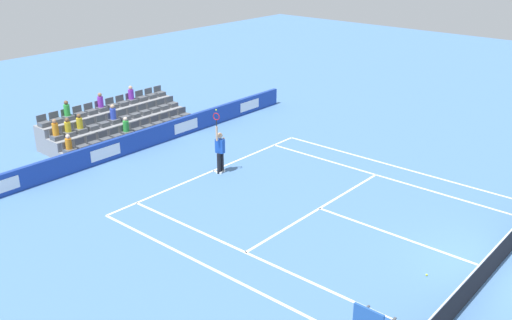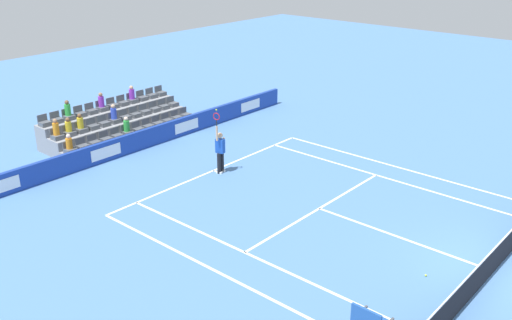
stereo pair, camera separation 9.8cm
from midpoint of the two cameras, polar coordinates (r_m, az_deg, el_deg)
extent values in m
plane|color=#4C7AB2|center=(19.05, 22.65, -10.15)|extent=(80.00, 80.00, 0.00)
cube|color=white|center=(24.60, -4.11, -1.03)|extent=(10.97, 0.10, 0.01)
cube|color=white|center=(21.41, 6.42, -4.79)|extent=(8.23, 0.10, 0.01)
cube|color=white|center=(20.01, 14.01, -7.38)|extent=(0.10, 6.40, 0.01)
cube|color=white|center=(18.30, 0.11, -9.63)|extent=(0.10, 11.89, 0.01)
cube|color=white|center=(24.43, 12.84, -1.73)|extent=(0.10, 11.89, 0.01)
cube|color=white|center=(17.44, -2.89, -11.40)|extent=(0.10, 11.89, 0.01)
cube|color=white|center=(25.56, 14.32, -0.79)|extent=(0.10, 11.89, 0.01)
cube|color=white|center=(24.54, -3.94, -1.09)|extent=(0.10, 0.20, 0.01)
cube|color=#193899|center=(27.51, -10.61, 2.17)|extent=(19.21, 0.20, 0.91)
cube|color=white|center=(32.15, -0.46, 5.44)|extent=(1.54, 0.01, 0.51)
cube|color=white|center=(28.89, -6.78, 3.36)|extent=(1.54, 0.01, 0.51)
cube|color=white|center=(26.11, -14.53, 0.74)|extent=(1.54, 0.01, 0.51)
cube|color=white|center=(23.98, -23.88, -2.43)|extent=(1.54, 0.01, 0.51)
cube|color=black|center=(18.83, 22.85, -8.95)|extent=(11.77, 0.02, 0.92)
cube|color=white|center=(18.60, 23.07, -7.68)|extent=(11.77, 0.04, 0.04)
cylinder|color=black|center=(24.32, -3.27, -0.16)|extent=(0.16, 0.16, 0.90)
cylinder|color=black|center=(24.13, -3.57, -0.34)|extent=(0.16, 0.16, 0.90)
cube|color=white|center=(24.47, -3.25, -1.05)|extent=(0.17, 0.28, 0.08)
cube|color=white|center=(24.29, -3.55, -1.24)|extent=(0.17, 0.28, 0.08)
cube|color=#1947B2|center=(23.95, -3.46, 1.41)|extent=(0.29, 0.40, 0.60)
sphere|color=#D3A884|center=(23.79, -3.48, 2.45)|extent=(0.24, 0.24, 0.24)
cylinder|color=#D3A884|center=(23.57, -3.78, 2.64)|extent=(0.09, 0.09, 0.62)
cylinder|color=#D3A884|center=(24.09, -3.08, 1.60)|extent=(0.09, 0.09, 0.56)
cylinder|color=black|center=(23.43, -3.80, 3.67)|extent=(0.04, 0.04, 0.28)
torus|color=red|center=(23.34, -3.82, 4.33)|extent=(0.09, 0.31, 0.31)
sphere|color=#D1E533|center=(23.26, -3.84, 4.98)|extent=(0.07, 0.07, 0.07)
cube|color=#23519E|center=(12.55, 11.07, -15.33)|extent=(0.06, 0.70, 0.55)
cube|color=#474C54|center=(12.98, 10.51, -14.62)|extent=(0.56, 0.05, 0.04)
cube|color=gray|center=(28.40, -11.94, 2.18)|extent=(7.44, 0.95, 0.42)
cube|color=#545960|center=(30.35, -6.91, 4.40)|extent=(0.48, 0.44, 0.20)
cube|color=#545960|center=(30.42, -7.18, 4.92)|extent=(0.48, 0.04, 0.30)
cube|color=#545960|center=(29.96, -7.78, 4.12)|extent=(0.48, 0.44, 0.20)
cube|color=#545960|center=(30.03, -8.06, 4.65)|extent=(0.48, 0.04, 0.30)
cube|color=#545960|center=(29.57, -8.67, 3.84)|extent=(0.48, 0.44, 0.20)
cube|color=#545960|center=(29.64, -8.96, 4.37)|extent=(0.48, 0.04, 0.30)
cube|color=#545960|center=(29.20, -9.59, 3.54)|extent=(0.48, 0.44, 0.20)
cube|color=#545960|center=(29.27, -9.88, 4.08)|extent=(0.48, 0.04, 0.30)
cube|color=#545960|center=(28.83, -10.53, 3.24)|extent=(0.48, 0.44, 0.20)
cube|color=#545960|center=(28.90, -10.82, 3.79)|extent=(0.48, 0.04, 0.30)
cube|color=#545960|center=(28.47, -11.50, 2.93)|extent=(0.48, 0.44, 0.20)
cube|color=#545960|center=(28.55, -11.79, 3.48)|extent=(0.48, 0.04, 0.30)
cube|color=#545960|center=(28.13, -12.49, 2.61)|extent=(0.48, 0.44, 0.20)
cube|color=#545960|center=(28.20, -12.78, 3.17)|extent=(0.48, 0.04, 0.30)
cube|color=#545960|center=(27.79, -13.50, 2.28)|extent=(0.48, 0.44, 0.20)
cube|color=#545960|center=(27.86, -13.79, 2.85)|extent=(0.48, 0.04, 0.30)
cube|color=#545960|center=(27.46, -14.54, 1.94)|extent=(0.48, 0.44, 0.20)
cube|color=#545960|center=(27.53, -14.83, 2.52)|extent=(0.48, 0.04, 0.30)
cube|color=#545960|center=(27.14, -15.60, 1.59)|extent=(0.48, 0.44, 0.20)
cube|color=#545960|center=(27.22, -15.89, 2.18)|extent=(0.48, 0.04, 0.30)
cube|color=#545960|center=(26.83, -16.68, 1.24)|extent=(0.48, 0.44, 0.20)
cube|color=#545960|center=(26.91, -16.97, 1.83)|extent=(0.48, 0.04, 0.30)
cube|color=#545960|center=(26.53, -17.79, 0.87)|extent=(0.48, 0.44, 0.20)
cube|color=#545960|center=(26.61, -18.08, 1.48)|extent=(0.48, 0.04, 0.30)
cube|color=gray|center=(29.06, -13.12, 2.97)|extent=(7.44, 0.95, 0.84)
cube|color=#545960|center=(30.91, -8.14, 5.48)|extent=(0.48, 0.44, 0.20)
cube|color=#545960|center=(30.99, -8.41, 5.99)|extent=(0.48, 0.04, 0.30)
cube|color=#545960|center=(30.53, -9.01, 5.22)|extent=(0.48, 0.44, 0.20)
cube|color=#545960|center=(30.60, -9.28, 5.73)|extent=(0.48, 0.04, 0.30)
cube|color=#545960|center=(30.15, -9.91, 4.95)|extent=(0.48, 0.44, 0.20)
cube|color=#545960|center=(30.23, -10.18, 5.47)|extent=(0.48, 0.04, 0.30)
cube|color=#545960|center=(29.78, -10.82, 4.67)|extent=(0.48, 0.44, 0.20)
cube|color=#545960|center=(29.86, -11.10, 5.20)|extent=(0.48, 0.04, 0.30)
cube|color=#545960|center=(29.42, -11.76, 4.39)|extent=(0.48, 0.44, 0.20)
cube|color=#545960|center=(29.50, -12.04, 4.92)|extent=(0.48, 0.04, 0.30)
cube|color=#545960|center=(29.07, -12.72, 4.09)|extent=(0.48, 0.44, 0.20)
cube|color=#545960|center=(29.16, -13.00, 4.64)|extent=(0.48, 0.04, 0.30)
cube|color=#545960|center=(28.73, -13.71, 3.79)|extent=(0.48, 0.44, 0.20)
cube|color=#545960|center=(28.81, -13.99, 4.34)|extent=(0.48, 0.04, 0.30)
cube|color=#545960|center=(28.40, -14.71, 3.48)|extent=(0.48, 0.44, 0.20)
cube|color=#545960|center=(28.48, -14.99, 4.04)|extent=(0.48, 0.04, 0.30)
cube|color=#545960|center=(28.08, -15.74, 3.17)|extent=(0.48, 0.44, 0.20)
cube|color=#545960|center=(28.16, -16.02, 3.73)|extent=(0.48, 0.04, 0.30)
cube|color=#545960|center=(27.77, -16.79, 2.84)|extent=(0.48, 0.44, 0.20)
cube|color=#545960|center=(27.85, -17.07, 3.41)|extent=(0.48, 0.04, 0.30)
cube|color=#545960|center=(27.46, -17.87, 2.51)|extent=(0.48, 0.44, 0.20)
cube|color=#545960|center=(27.55, -18.15, 3.08)|extent=(0.48, 0.04, 0.30)
cube|color=#545960|center=(27.17, -18.96, 2.16)|extent=(0.48, 0.44, 0.20)
cube|color=#545960|center=(27.26, -19.25, 2.75)|extent=(0.48, 0.04, 0.30)
cube|color=gray|center=(29.74, -14.26, 3.73)|extent=(7.44, 0.95, 1.26)
cube|color=#545960|center=(31.50, -9.33, 6.51)|extent=(0.48, 0.44, 0.20)
cube|color=#545960|center=(31.58, -9.59, 7.01)|extent=(0.48, 0.04, 0.30)
cube|color=#545960|center=(31.12, -10.20, 6.27)|extent=(0.48, 0.44, 0.20)
cube|color=#545960|center=(31.21, -10.47, 6.77)|extent=(0.48, 0.04, 0.30)
cube|color=#545960|center=(30.75, -11.10, 6.02)|extent=(0.48, 0.44, 0.20)
cube|color=#545960|center=(30.84, -11.36, 6.52)|extent=(0.48, 0.04, 0.30)
cube|color=#545960|center=(30.39, -12.01, 5.76)|extent=(0.48, 0.44, 0.20)
cube|color=#545960|center=(30.48, -12.28, 6.27)|extent=(0.48, 0.04, 0.30)
cube|color=#545960|center=(30.04, -12.94, 5.49)|extent=(0.48, 0.44, 0.20)
cube|color=#545960|center=(30.13, -13.21, 6.01)|extent=(0.48, 0.04, 0.30)
cube|color=#545960|center=(29.70, -13.90, 5.21)|extent=(0.48, 0.44, 0.20)
cube|color=#545960|center=(29.79, -14.17, 5.74)|extent=(0.48, 0.04, 0.30)
cube|color=#545960|center=(29.36, -14.88, 4.93)|extent=(0.48, 0.44, 0.20)
cube|color=#545960|center=(29.45, -15.15, 5.46)|extent=(0.48, 0.04, 0.30)
cube|color=#545960|center=(29.04, -15.88, 4.64)|extent=(0.48, 0.44, 0.20)
cube|color=#545960|center=(29.13, -16.15, 5.18)|extent=(0.48, 0.04, 0.30)
cube|color=#545960|center=(28.72, -16.89, 4.34)|extent=(0.48, 0.44, 0.20)
cube|color=#545960|center=(28.82, -17.17, 4.89)|extent=(0.48, 0.04, 0.30)
cube|color=#545960|center=(28.42, -17.94, 4.03)|extent=(0.48, 0.44, 0.20)
cube|color=#545960|center=(28.51, -18.21, 4.58)|extent=(0.48, 0.04, 0.30)
cube|color=#545960|center=(28.12, -19.00, 3.72)|extent=(0.48, 0.44, 0.20)
cube|color=#545960|center=(28.22, -19.27, 4.28)|extent=(0.48, 0.04, 0.30)
cube|color=#545960|center=(27.84, -20.08, 3.39)|extent=(0.48, 0.44, 0.20)
cube|color=#545960|center=(27.94, -20.35, 3.96)|extent=(0.48, 0.04, 0.30)
cylinder|color=green|center=(28.36, -18.07, 4.75)|extent=(0.28, 0.28, 0.53)
sphere|color=brown|center=(28.26, -18.16, 5.46)|extent=(0.20, 0.20, 0.20)
cylinder|color=orange|center=(27.10, -19.11, 2.93)|extent=(0.28, 0.28, 0.55)
sphere|color=#9E7251|center=(26.99, -19.21, 3.68)|extent=(0.20, 0.20, 0.20)
cylinder|color=orange|center=(26.46, -17.93, 1.58)|extent=(0.28, 0.28, 0.47)
sphere|color=beige|center=(26.35, -18.02, 2.26)|extent=(0.20, 0.20, 0.20)
cylinder|color=purple|center=(30.34, -12.12, 6.40)|extent=(0.28, 0.28, 0.50)
sphere|color=#D3A884|center=(30.25, -12.17, 7.04)|extent=(0.20, 0.20, 0.20)
cylinder|color=yellow|center=(27.70, -16.93, 3.54)|extent=(0.28, 0.28, 0.49)
sphere|color=brown|center=(27.60, -17.01, 4.22)|extent=(0.20, 0.20, 0.20)
cylinder|color=yellow|center=(27.40, -18.00, 3.17)|extent=(0.28, 0.28, 0.45)
sphere|color=brown|center=(27.31, -18.08, 3.82)|extent=(0.20, 0.20, 0.20)
cylinder|color=green|center=(28.05, -12.61, 3.32)|extent=(0.28, 0.28, 0.51)
sphere|color=beige|center=(27.94, -12.67, 4.01)|extent=(0.20, 0.20, 0.20)
cylinder|color=purple|center=(29.30, -15.00, 5.61)|extent=(0.28, 0.28, 0.51)
sphere|color=#9E7251|center=(29.21, -15.07, 6.28)|extent=(0.20, 0.20, 0.20)
cylinder|color=blue|center=(28.66, -13.83, 4.50)|extent=(0.28, 0.28, 0.52)
sphere|color=#D3A884|center=(28.56, -13.89, 5.19)|extent=(0.20, 0.20, 0.20)
sphere|color=#D1E533|center=(18.12, 16.63, -10.90)|extent=(0.07, 0.07, 0.07)
camera|label=1|loc=(0.05, -89.88, 0.05)|focal=40.36mm
camera|label=2|loc=(0.05, 90.12, -0.05)|focal=40.36mm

